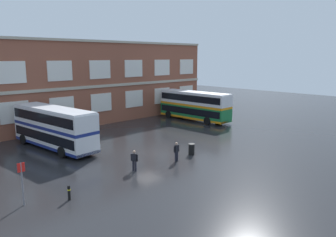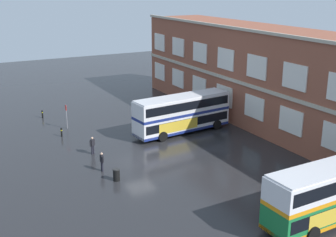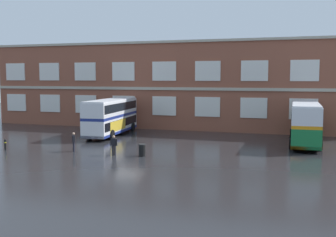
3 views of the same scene
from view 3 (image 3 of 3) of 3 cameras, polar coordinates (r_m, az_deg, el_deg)
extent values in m
plane|color=#232326|center=(40.97, -4.16, -3.60)|extent=(120.00, 120.00, 0.00)
cube|color=brown|center=(55.96, 0.83, 4.40)|extent=(49.46, 8.00, 10.73)
cube|color=#B2A893|center=(52.09, -0.53, 4.08)|extent=(49.46, 0.16, 0.36)
cube|color=#B2A893|center=(52.28, -0.53, 10.37)|extent=(49.46, 0.28, 0.30)
cube|color=silver|center=(62.89, -19.84, 2.05)|extent=(3.08, 0.12, 2.36)
cube|color=silver|center=(59.64, -15.69, 2.00)|extent=(3.08, 0.12, 2.36)
cube|color=silver|center=(56.74, -11.09, 1.93)|extent=(3.08, 0.12, 2.36)
cube|color=silver|center=(54.25, -6.03, 1.84)|extent=(3.08, 0.12, 2.36)
cube|color=silver|center=(52.21, -0.53, 1.72)|extent=(3.08, 0.12, 2.36)
cube|color=silver|center=(50.70, 5.36, 1.58)|extent=(3.08, 0.12, 2.36)
cube|color=silver|center=(49.74, 11.54, 1.41)|extent=(3.08, 0.12, 2.36)
cube|color=silver|center=(49.39, 17.88, 1.23)|extent=(3.08, 0.12, 2.36)
cube|color=silver|center=(62.79, -19.97, 5.96)|extent=(3.08, 0.12, 2.36)
cube|color=silver|center=(59.54, -15.80, 6.12)|extent=(3.08, 0.12, 2.36)
cube|color=silver|center=(56.64, -11.17, 6.27)|extent=(3.08, 0.12, 2.36)
cube|color=silver|center=(54.14, -6.07, 6.37)|extent=(3.08, 0.12, 2.36)
cube|color=silver|center=(52.10, -0.53, 6.44)|extent=(3.08, 0.12, 2.36)
cube|color=silver|center=(50.58, 5.41, 6.44)|extent=(3.08, 0.12, 2.36)
cube|color=silver|center=(49.62, 11.64, 6.36)|extent=(3.08, 0.12, 2.36)
cube|color=silver|center=(49.26, 18.03, 6.21)|extent=(3.08, 0.12, 2.36)
cube|color=silver|center=(48.05, -7.69, -0.80)|extent=(3.60, 11.19, 1.75)
cube|color=black|center=(48.03, -7.69, -0.55)|extent=(3.60, 10.76, 0.90)
cube|color=navy|center=(47.95, -7.70, 0.42)|extent=(3.60, 11.19, 0.30)
cube|color=silver|center=(47.88, -7.72, 1.52)|extent=(3.60, 11.19, 1.55)
cube|color=black|center=(47.87, -7.72, 1.62)|extent=(3.60, 10.76, 0.90)
cube|color=navy|center=(48.14, -7.68, -1.67)|extent=(3.62, 11.20, 0.28)
cube|color=silver|center=(47.82, -7.73, 2.52)|extent=(3.48, 10.97, 0.12)
cube|color=gold|center=(46.37, -6.77, -0.91)|extent=(0.50, 4.82, 1.10)
cube|color=yellow|center=(52.99, -5.64, 2.40)|extent=(1.66, 0.22, 0.40)
cylinder|color=black|center=(51.33, -4.83, -1.15)|extent=(0.42, 1.07, 1.04)
cylinder|color=black|center=(52.16, -7.50, -1.07)|extent=(0.42, 1.07, 1.04)
cylinder|color=black|center=(44.63, -7.63, -2.20)|extent=(0.42, 1.07, 1.04)
cylinder|color=black|center=(45.58, -10.64, -2.08)|extent=(0.42, 1.07, 1.04)
cube|color=#197038|center=(43.20, 18.07, -1.74)|extent=(2.89, 11.07, 1.75)
cube|color=black|center=(43.18, 18.08, -1.47)|extent=(2.92, 10.64, 0.90)
cube|color=orange|center=(43.09, 18.11, -0.39)|extent=(2.89, 11.07, 0.30)
cube|color=silver|center=(43.01, 18.15, 0.83)|extent=(2.89, 11.07, 1.55)
cube|color=black|center=(43.00, 18.15, 0.94)|extent=(2.92, 10.64, 0.90)
cube|color=orange|center=(43.30, 18.04, -2.71)|extent=(2.91, 11.07, 0.28)
cube|color=silver|center=(42.95, 18.18, 1.94)|extent=(2.78, 10.85, 0.12)
cube|color=gold|center=(41.94, 19.88, -1.90)|extent=(0.18, 4.84, 1.10)
cube|color=yellow|center=(48.43, 18.01, 1.85)|extent=(1.66, 0.11, 0.40)
cylinder|color=black|center=(47.16, 19.49, -2.05)|extent=(0.35, 1.05, 1.04)
cylinder|color=black|center=(47.10, 16.39, -1.97)|extent=(0.35, 1.05, 1.04)
cylinder|color=black|center=(40.09, 19.97, -3.38)|extent=(0.35, 1.05, 1.04)
cylinder|color=black|center=(40.02, 16.32, -3.28)|extent=(0.35, 1.05, 1.04)
cylinder|color=black|center=(38.07, -12.65, -3.78)|extent=(0.21, 0.21, 0.85)
cylinder|color=black|center=(38.27, -12.62, -3.73)|extent=(0.21, 0.21, 0.85)
cube|color=black|center=(38.06, -12.66, -2.68)|extent=(0.39, 0.46, 0.60)
cylinder|color=black|center=(37.81, -12.70, -2.78)|extent=(0.15, 0.15, 0.57)
cylinder|color=black|center=(38.32, -12.62, -2.67)|extent=(0.15, 0.15, 0.57)
sphere|color=tan|center=(38.00, -12.67, -2.02)|extent=(0.22, 0.22, 0.22)
cylinder|color=black|center=(35.66, -7.19, -4.32)|extent=(0.16, 0.16, 0.85)
cylinder|color=black|center=(35.74, -7.48, -4.30)|extent=(0.16, 0.16, 0.85)
cube|color=black|center=(35.58, -7.35, -3.16)|extent=(0.40, 0.25, 0.60)
cylinder|color=black|center=(35.47, -6.98, -3.23)|extent=(0.11, 0.11, 0.57)
cylinder|color=black|center=(35.70, -7.72, -3.18)|extent=(0.11, 0.11, 0.57)
sphere|color=tan|center=(35.52, -7.36, -2.46)|extent=(0.22, 0.22, 0.22)
cylinder|color=black|center=(35.08, -3.55, -4.37)|extent=(0.56, 0.56, 0.95)
cylinder|color=black|center=(34.99, -3.55, -3.54)|extent=(0.60, 0.60, 0.08)
cylinder|color=black|center=(40.75, -21.20, -3.34)|extent=(0.18, 0.18, 0.95)
cylinder|color=yellow|center=(40.71, -21.21, -3.05)|extent=(0.19, 0.19, 0.08)
camera|label=1|loc=(37.19, -52.03, 7.18)|focal=34.96mm
camera|label=2|loc=(28.80, 62.88, 21.17)|focal=47.40mm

